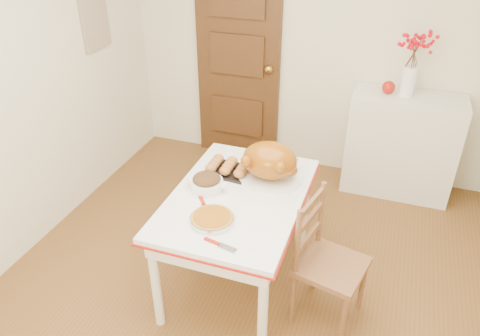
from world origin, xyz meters
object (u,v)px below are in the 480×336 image
(chair_oak, at_px, (332,264))
(sideboard, at_px, (401,145))
(pumpkin_pie, at_px, (212,218))
(turkey_platter, at_px, (270,162))
(kitchen_table, at_px, (238,239))

(chair_oak, bearing_deg, sideboard, 2.09)
(pumpkin_pie, bearing_deg, chair_oak, 15.84)
(sideboard, relative_size, turkey_platter, 2.16)
(kitchen_table, xyz_separation_m, chair_oak, (0.67, -0.11, 0.08))
(kitchen_table, bearing_deg, sideboard, 58.30)
(turkey_platter, xyz_separation_m, pumpkin_pie, (-0.19, -0.57, -0.11))
(sideboard, relative_size, chair_oak, 1.05)
(kitchen_table, distance_m, chair_oak, 0.69)
(kitchen_table, relative_size, pumpkin_pie, 4.69)
(turkey_platter, bearing_deg, kitchen_table, -102.88)
(sideboard, xyz_separation_m, chair_oak, (-0.33, -1.74, -0.02))
(kitchen_table, xyz_separation_m, turkey_platter, (0.14, 0.25, 0.52))
(chair_oak, xyz_separation_m, pumpkin_pie, (-0.72, -0.21, 0.33))
(kitchen_table, relative_size, turkey_platter, 2.86)
(kitchen_table, relative_size, chair_oak, 1.38)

